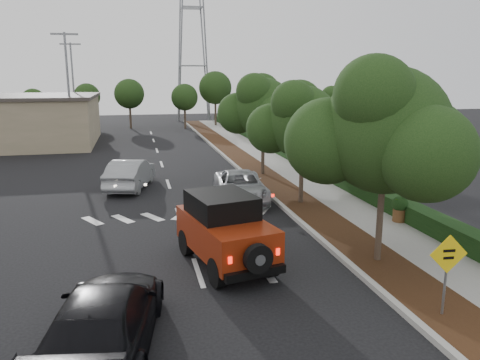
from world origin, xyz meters
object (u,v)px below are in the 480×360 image
object	(u,v)px
silver_suv_ahead	(240,186)
speed_hump_sign	(447,264)
red_jeep	(223,228)
black_suv_oncoming	(105,319)

from	to	relation	value
silver_suv_ahead	speed_hump_sign	xyz separation A→B (m)	(2.33, -11.81, 0.73)
red_jeep	black_suv_oncoming	world-z (taller)	red_jeep
red_jeep	silver_suv_ahead	world-z (taller)	red_jeep
red_jeep	speed_hump_sign	size ratio (longest dim) A/B	2.21
silver_suv_ahead	speed_hump_sign	bearing A→B (deg)	-73.60
red_jeep	speed_hump_sign	xyz separation A→B (m)	(4.52, -4.61, 0.29)
black_suv_oncoming	speed_hump_sign	size ratio (longest dim) A/B	2.53
red_jeep	speed_hump_sign	world-z (taller)	red_jeep
red_jeep	black_suv_oncoming	distance (m)	5.39
black_suv_oncoming	speed_hump_sign	distance (m)	7.90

